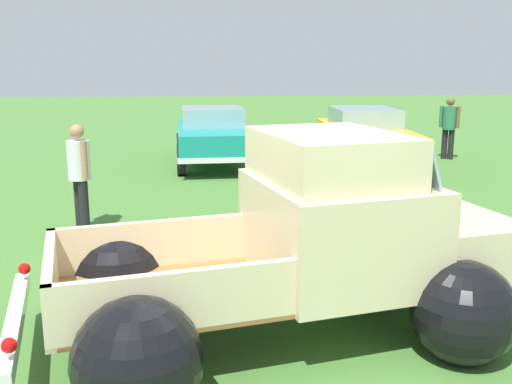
# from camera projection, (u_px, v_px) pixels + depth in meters

# --- Properties ---
(ground_plane) EXTENTS (80.00, 80.00, 0.00)m
(ground_plane) POSITION_uv_depth(u_px,v_px,m) (272.00, 335.00, 5.48)
(ground_plane) COLOR #477A33
(vintage_pickup_truck) EXTENTS (4.93, 3.55, 1.96)m
(vintage_pickup_truck) POSITION_uv_depth(u_px,v_px,m) (311.00, 255.00, 5.43)
(vintage_pickup_truck) COLOR black
(vintage_pickup_truck) RESTS_ON ground
(show_car_0) EXTENTS (2.04, 4.25, 1.43)m
(show_car_0) POSITION_uv_depth(u_px,v_px,m) (213.00, 134.00, 14.50)
(show_car_0) COLOR black
(show_car_0) RESTS_ON ground
(show_car_1) EXTENTS (1.92, 4.76, 1.43)m
(show_car_1) POSITION_uv_depth(u_px,v_px,m) (365.00, 135.00, 14.33)
(show_car_1) COLOR black
(show_car_1) RESTS_ON ground
(spectator_1) EXTENTS (0.49, 0.47, 1.64)m
(spectator_1) POSITION_uv_depth(u_px,v_px,m) (449.00, 124.00, 15.29)
(spectator_1) COLOR black
(spectator_1) RESTS_ON ground
(spectator_2) EXTENTS (0.47, 0.49, 1.64)m
(spectator_2) POSITION_uv_depth(u_px,v_px,m) (79.00, 171.00, 8.73)
(spectator_2) COLOR black
(spectator_2) RESTS_ON ground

